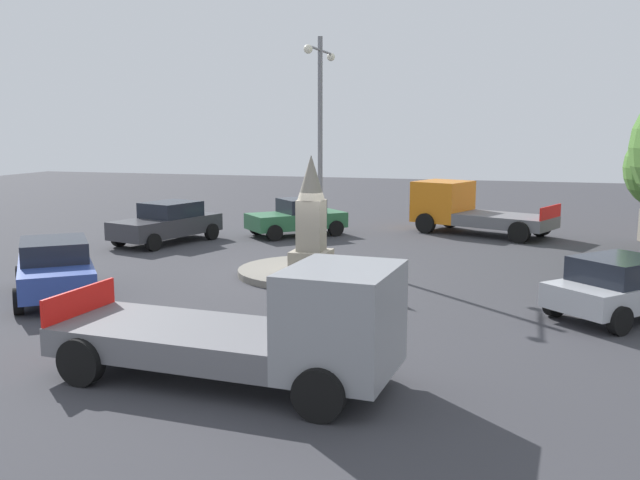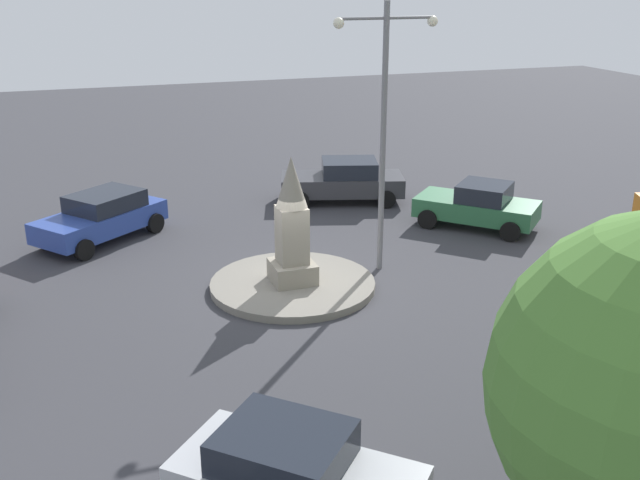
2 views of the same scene
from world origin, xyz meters
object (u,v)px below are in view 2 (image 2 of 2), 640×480
at_px(car_green_parked_left, 478,205).
at_px(car_dark_grey_passing, 344,181).
at_px(streetlamp, 384,114).
at_px(monument, 292,226).
at_px(car_blue_near_island, 102,216).
at_px(car_silver_approaching, 293,473).

distance_m(car_green_parked_left, car_dark_grey_passing, 5.25).
bearing_deg(streetlamp, monument, -168.91).
bearing_deg(car_blue_near_island, streetlamp, -34.60).
height_order(car_silver_approaching, car_dark_grey_passing, car_dark_grey_passing).
distance_m(streetlamp, car_green_parked_left, 6.26).
bearing_deg(monument, car_silver_approaching, -106.79).
distance_m(car_blue_near_island, car_dark_grey_passing, 8.79).
xyz_separation_m(car_green_parked_left, car_blue_near_island, (-11.83, 2.74, 0.03)).
distance_m(streetlamp, car_dark_grey_passing, 7.57).
distance_m(car_blue_near_island, car_silver_approaching, 14.13).
bearing_deg(car_dark_grey_passing, car_silver_approaching, -113.27).
distance_m(monument, car_blue_near_island, 7.28).
relative_size(car_silver_approaching, car_dark_grey_passing, 0.83).
xyz_separation_m(monument, car_blue_near_island, (-4.56, 5.59, -0.96)).
bearing_deg(car_dark_grey_passing, streetlamp, -101.73).
bearing_deg(car_blue_near_island, car_green_parked_left, -13.03).
relative_size(streetlamp, car_dark_grey_passing, 1.53).
relative_size(monument, car_dark_grey_passing, 0.72).
xyz_separation_m(monument, car_silver_approaching, (-2.53, -8.39, -0.99)).
relative_size(car_blue_near_island, car_dark_grey_passing, 0.91).
bearing_deg(car_silver_approaching, streetlamp, 59.37).
xyz_separation_m(car_blue_near_island, car_dark_grey_passing, (8.67, 1.46, 0.01)).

